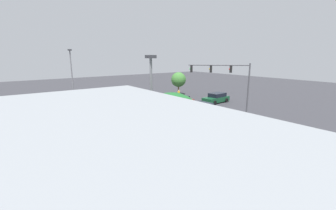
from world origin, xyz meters
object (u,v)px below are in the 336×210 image
tree_corner_b (172,126)px  car_1 (154,122)px  car_2 (78,129)px  street_light_pole_b (72,74)px  fire_hydrant (105,109)px  tree_corner_a (179,80)px  car_0 (202,108)px  car_6 (99,96)px  pedestrian (179,94)px  street_light_pole_a (151,102)px  car_5 (149,108)px  car_3 (181,101)px  traffic_signal_mast (227,77)px  car_4 (216,98)px

tree_corner_b → car_1: bearing=152.2°
car_2 → street_light_pole_b: street_light_pole_b is taller
car_1 → fire_hydrant: 9.88m
tree_corner_b → tree_corner_a: bearing=140.0°
car_0 → tree_corner_b: tree_corner_b is taller
car_1 → car_6: bearing=87.0°
pedestrian → street_light_pole_a: bearing=3.8°
car_0 → tree_corner_a: 14.81m
car_5 → car_3: bearing=98.0°
car_3 → car_5: bearing=8.7°
street_light_pole_a → car_5: bearing=149.0°
car_1 → car_6: size_ratio=0.90×
street_light_pole_b → car_1: bearing=16.7°
car_1 → street_light_pole_a: (7.11, -4.78, 3.89)m
car_2 → car_6: (-16.33, 7.96, 0.01)m
car_3 → car_1: bearing=33.3°
traffic_signal_mast → pedestrian: bearing=-55.1°
car_2 → tree_corner_b: bearing=-81.1°
tree_corner_a → street_light_pole_b: bearing=-90.2°
car_1 → street_light_pole_b: 15.63m
street_light_pole_b → fire_hydrant: size_ratio=9.77×
fire_hydrant → car_2: bearing=-36.9°
car_4 → street_light_pole_a: size_ratio=0.66×
car_4 → car_6: 20.06m
car_3 → street_light_pole_b: street_light_pole_b is taller
car_2 → car_5: 10.21m
car_0 → street_light_pole_b: (-13.11, -12.74, 4.28)m
car_3 → car_6: car_3 is taller
car_0 → car_3: bearing=-8.7°
traffic_signal_mast → fire_hydrant: (-11.31, -11.36, -4.54)m
car_6 → tree_corner_a: size_ratio=1.10×
car_1 → pedestrian: size_ratio=2.47×
car_0 → car_4: (-3.72, 7.02, 0.03)m
car_5 → fire_hydrant: size_ratio=5.61×
car_6 → car_1: bearing=-2.4°
tree_corner_b → fire_hydrant: (-19.58, 3.57, -3.35)m
fire_hydrant → car_5: bearing=43.6°
car_1 → traffic_signal_mast: bearing=-9.6°
car_3 → car_5: car_5 is taller
car_0 → fire_hydrant: (-8.46, -10.05, -0.29)m
car_0 → fire_hydrant: 13.14m
car_0 → car_3: 5.27m
tree_corner_b → street_light_pole_b: bearing=177.9°
car_4 → pedestrian: bearing=-59.8°
car_0 → street_light_pole_a: 16.12m
car_4 → car_5: size_ratio=1.04×
car_3 → tree_corner_a: size_ratio=0.97×
car_4 → street_light_pole_b: street_light_pole_b is taller
car_6 → street_light_pole_a: bearing=-12.1°
car_5 → car_0: bearing=52.5°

